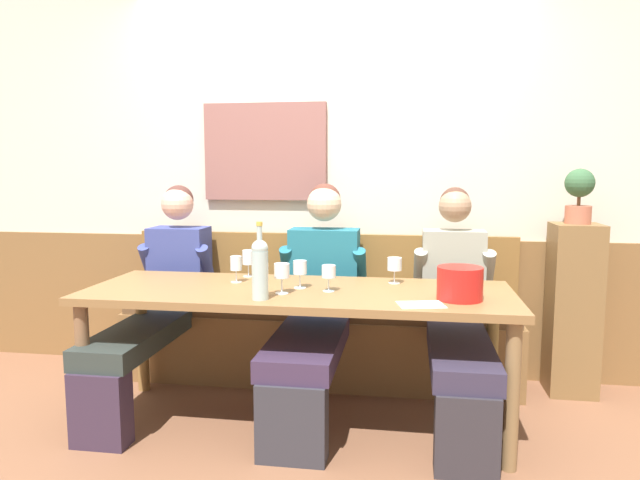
# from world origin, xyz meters

# --- Properties ---
(ground_plane) EXTENTS (6.80, 6.80, 0.02)m
(ground_plane) POSITION_xyz_m (0.00, 0.00, -0.01)
(ground_plane) COLOR brown
(ground_plane) RESTS_ON ground
(room_wall_back) EXTENTS (6.80, 0.12, 2.80)m
(room_wall_back) POSITION_xyz_m (-0.01, 1.09, 1.40)
(room_wall_back) COLOR beige
(room_wall_back) RESTS_ON ground
(wood_wainscot_panel) EXTENTS (6.80, 0.03, 0.91)m
(wood_wainscot_panel) POSITION_xyz_m (0.00, 1.04, 0.45)
(wood_wainscot_panel) COLOR brown
(wood_wainscot_panel) RESTS_ON ground
(wall_bench) EXTENTS (2.53, 0.42, 0.94)m
(wall_bench) POSITION_xyz_m (0.00, 0.83, 0.28)
(wall_bench) COLOR brown
(wall_bench) RESTS_ON ground
(dining_table) EXTENTS (2.23, 0.79, 0.74)m
(dining_table) POSITION_xyz_m (0.00, 0.17, 0.66)
(dining_table) COLOR olive
(dining_table) RESTS_ON ground
(person_center_right_seat) EXTENTS (0.47, 1.22, 1.26)m
(person_center_right_seat) POSITION_xyz_m (-0.92, 0.49, 0.63)
(person_center_right_seat) COLOR #342639
(person_center_right_seat) RESTS_ON ground
(person_center_left_seat) EXTENTS (0.54, 1.22, 1.28)m
(person_center_left_seat) POSITION_xyz_m (0.05, 0.48, 0.63)
(person_center_left_seat) COLOR #2F2F36
(person_center_left_seat) RESTS_ON ground
(person_right_seat) EXTENTS (0.48, 1.21, 1.26)m
(person_right_seat) POSITION_xyz_m (0.84, 0.47, 0.61)
(person_right_seat) COLOR #2C292F
(person_right_seat) RESTS_ON ground
(ice_bucket) EXTENTS (0.22, 0.22, 0.16)m
(ice_bucket) POSITION_xyz_m (0.82, 0.05, 0.82)
(ice_bucket) COLOR red
(ice_bucket) RESTS_ON dining_table
(wine_bottle_green_tall) EXTENTS (0.08, 0.08, 0.38)m
(wine_bottle_green_tall) POSITION_xyz_m (-0.13, -0.10, 0.90)
(wine_bottle_green_tall) COLOR #ABC5C3
(wine_bottle_green_tall) RESTS_ON dining_table
(wine_glass_left_end) EXTENTS (0.08, 0.08, 0.15)m
(wine_glass_left_end) POSITION_xyz_m (-0.06, 0.05, 0.85)
(wine_glass_left_end) COLOR silver
(wine_glass_left_end) RESTS_ON dining_table
(wine_glass_mid_right) EXTENTS (0.06, 0.06, 0.15)m
(wine_glass_mid_right) POSITION_xyz_m (-0.37, 0.29, 0.84)
(wine_glass_mid_right) COLOR silver
(wine_glass_mid_right) RESTS_ON dining_table
(wine_glass_mid_left) EXTENTS (0.07, 0.07, 0.14)m
(wine_glass_mid_left) POSITION_xyz_m (0.17, 0.13, 0.84)
(wine_glass_mid_left) COLOR silver
(wine_glass_mid_left) RESTS_ON dining_table
(wine_glass_center_rear) EXTENTS (0.07, 0.07, 0.16)m
(wine_glass_center_rear) POSITION_xyz_m (-0.35, 0.47, 0.85)
(wine_glass_center_rear) COLOR silver
(wine_glass_center_rear) RESTS_ON dining_table
(wine_glass_right_end) EXTENTS (0.08, 0.08, 0.14)m
(wine_glass_right_end) POSITION_xyz_m (0.50, 0.40, 0.84)
(wine_glass_right_end) COLOR silver
(wine_glass_right_end) RESTS_ON dining_table
(wine_glass_by_bottle) EXTENTS (0.07, 0.07, 0.15)m
(wine_glass_by_bottle) POSITION_xyz_m (0.01, 0.19, 0.84)
(wine_glass_by_bottle) COLOR silver
(wine_glass_by_bottle) RESTS_ON dining_table
(tasting_sheet_left_guest) EXTENTS (0.24, 0.19, 0.00)m
(tasting_sheet_left_guest) POSITION_xyz_m (0.63, -0.09, 0.74)
(tasting_sheet_left_guest) COLOR white
(tasting_sheet_left_guest) RESTS_ON dining_table
(corner_pedestal) EXTENTS (0.28, 0.28, 1.04)m
(corner_pedestal) POSITION_xyz_m (1.56, 0.86, 0.52)
(corner_pedestal) COLOR brown
(corner_pedestal) RESTS_ON ground
(potted_plant) EXTENTS (0.17, 0.17, 0.33)m
(potted_plant) POSITION_xyz_m (1.56, 0.86, 1.22)
(potted_plant) COLOR #B66349
(potted_plant) RESTS_ON corner_pedestal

